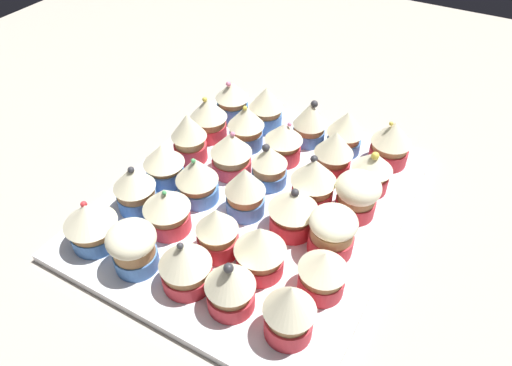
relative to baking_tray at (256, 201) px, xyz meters
The scene contains 32 objects.
ground_plane 2.10cm from the baking_tray, ahead, with size 180.00×180.00×3.00cm, color #B2A899.
baking_tray is the anchor object (origin of this frame).
cupcake_0 22.16cm from the baking_tray, 141.22° to the right, with size 5.80×5.80×8.29cm.
cupcake_1 17.98cm from the baking_tray, 124.56° to the right, with size 5.88×5.88×6.75cm.
cupcake_2 14.11cm from the baking_tray, 105.72° to the right, with size 6.11×6.11×6.75cm.
cupcake_3 14.66cm from the baking_tray, 72.51° to the right, with size 6.21×6.21×6.80cm.
cupcake_4 17.29cm from the baking_tray, 53.35° to the right, with size 5.94×5.94×7.11cm.
cupcake_5 22.79cm from the baking_tray, 38.71° to the right, with size 6.19×6.19×7.72cm.
cupcake_6 18.61cm from the baking_tray, 159.85° to the right, with size 5.84×5.84×8.18cm.
cupcake_7 13.60cm from the baking_tray, 148.43° to the right, with size 6.39×6.39×7.60cm.
cupcake_8 8.75cm from the baking_tray, 111.45° to the right, with size 6.65×6.65×7.30cm.
cupcake_9 9.29cm from the baking_tray, 66.78° to the right, with size 6.43×6.43×8.24cm.
cupcake_10 13.74cm from the baking_tray, 34.25° to the right, with size 5.87×5.87×7.63cm.
cupcake_11 18.58cm from the baking_tray, 22.13° to the right, with size 5.88×5.88×7.35cm.
cupcake_12 17.40cm from the baking_tray, behind, with size 6.31×6.31×7.56cm.
cupcake_13 11.70cm from the baking_tray, behind, with size 5.39×5.39×7.49cm.
cupcake_14 5.54cm from the baking_tray, behind, with size 5.64×5.64×7.88cm.
cupcake_15 5.64cm from the baking_tray, ahead, with size 5.28×5.28×6.98cm.
cupcake_16 10.79cm from the baking_tray, ahead, with size 5.98×5.98×7.11cm.
cupcake_17 16.96cm from the baking_tray, ahead, with size 5.47×5.47×7.72cm.
cupcake_18 19.63cm from the baking_tray, 158.46° to the left, with size 6.11×6.11×6.85cm.
cupcake_19 13.68cm from the baking_tray, 145.28° to the left, with size 6.34×6.34×7.20cm.
cupcake_20 9.36cm from the baking_tray, 118.36° to the left, with size 6.10×6.10×7.50cm.
cupcake_21 8.36cm from the baking_tray, 60.75° to the left, with size 6.30×6.30×7.44cm.
cupcake_22 13.50cm from the baking_tray, 36.59° to the left, with size 5.89×5.89×7.77cm.
cupcake_23 18.70cm from the baking_tray, 24.02° to the left, with size 5.86×5.86×7.63cm.
cupcake_24 22.99cm from the baking_tray, 140.96° to the left, with size 6.79×6.79×7.13cm.
cupcake_25 17.31cm from the baking_tray, 125.59° to the left, with size 5.82×5.82×7.55cm.
cupcake_26 14.65cm from the baking_tray, 103.60° to the left, with size 6.10×6.10×6.80cm.
cupcake_27 14.74cm from the baking_tray, 77.45° to the left, with size 5.53×5.53×8.29cm.
cupcake_28 17.74cm from the baking_tray, 56.38° to the left, with size 6.11×6.11×7.67cm.
cupcake_29 22.02cm from the baking_tray, 40.42° to the left, with size 5.91×5.91×7.20cm.
Camera 1 is at (-42.08, -23.67, 47.99)cm, focal length 32.43 mm.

